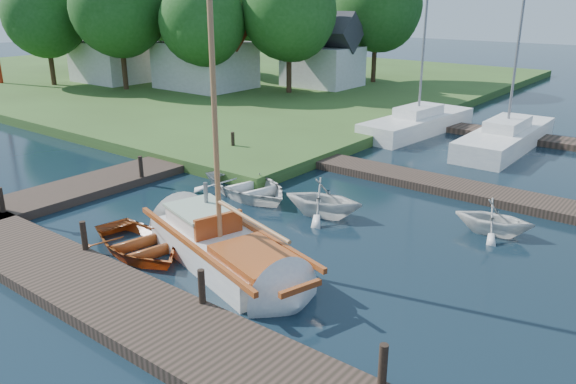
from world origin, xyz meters
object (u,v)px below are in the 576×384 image
Objects in this scene: tender_a at (248,183)px; tender_b at (323,196)px; mooring_post_2 at (202,286)px; tree_1 at (119,6)px; tree_2 at (203,21)px; tender_d at (494,215)px; tree_0 at (45,14)px; marina_boat_1 at (506,136)px; tree_7 at (377,4)px; house_b at (113,51)px; mooring_post_4 at (141,167)px; dinghy at (138,240)px; house_c at (323,57)px; marina_boat_0 at (418,122)px; tree_4 at (241,1)px; mooring_post_0 at (1,200)px; house_a at (205,53)px; mooring_post_3 at (383,364)px; mooring_post_5 at (233,141)px; sailboat at (227,253)px; tree_3 at (289,11)px; tree_6 at (73,10)px; tree_5 at (156,13)px.

tender_b is (3.30, -0.03, 0.26)m from tender_a.
tree_1 reaches higher than mooring_post_2.
tender_a is 0.53× the size of tree_2.
tender_d is 0.29× the size of tree_2.
tender_d is at bearing -10.59° from tree_0.
marina_boat_1 is 19.37m from tree_7.
house_b is at bearing 52.15° from tender_b.
tender_b reaches higher than mooring_post_4.
dinghy is 28.47m from house_c.
tender_b is 24.98m from house_c.
tree_4 is (-19.38, 7.77, 5.79)m from marina_boat_0.
tree_4 is at bearing 57.52° from tender_a.
house_a reaches higher than mooring_post_0.
mooring_post_3 is (13.50, 0.00, 0.00)m from mooring_post_0.
mooring_post_3 is at bearing -37.57° from mooring_post_5.
marina_boat_1 reaches higher than tender_a.
house_c is 8.85m from tree_4.
mooring_post_3 is at bearing -3.61° from sailboat.
marina_boat_1 is 17.36m from tree_3.
sailboat is at bearing -21.73° from mooring_post_4.
tree_7 reaches higher than tree_2.
house_c is 22.99m from tree_6.
tender_d is 33.29m from tree_4.
house_c is (-20.00, 27.00, 1.88)m from mooring_post_3.
house_c is at bearing 63.00° from marina_boat_1.
sailboat reaches higher than mooring_post_3.
tree_5 is (-30.21, 22.92, 5.07)m from sailboat.
mooring_post_0 is at bearing 180.00° from mooring_post_2.
tree_7 is at bearing 63.43° from tree_2.
tree_4 is 15.25m from tree_6.
tree_6 is (-22.00, -5.95, 3.06)m from house_c.
tender_a is at bearing 124.78° from mooring_post_2.
tree_6 reaches higher than house_b.
sailboat is 27.78m from house_a.
tree_1 reaches higher than mooring_post_0.
mooring_post_3 is at bearing -34.83° from tree_5.
mooring_post_4 is at bearing 62.06° from dinghy.
marina_boat_1 is 20.57m from tree_2.
mooring_post_5 is 0.08× the size of tree_4.
marina_boat_1 is 1.01× the size of tree_1.
mooring_post_0 is at bearing -48.07° from tree_5.
marina_boat_0 is 1.20× the size of tree_4.
sailboat is at bearing 159.83° from mooring_post_3.
tree_1 is 1.14× the size of tree_5.
house_c is (-15.50, 27.00, 1.88)m from mooring_post_2.
tree_7 is at bearing 29.15° from dinghy.
tree_2 reaches higher than mooring_post_4.
tree_6 is (-8.00, 2.05, 2.87)m from house_b.
tender_d is at bearing -16.40° from tree_1.
marina_boat_0 is at bearing 0.63° from house_b.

